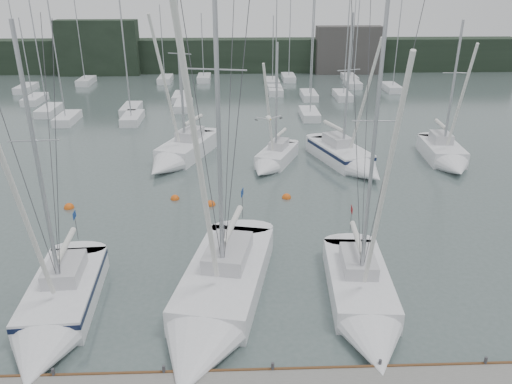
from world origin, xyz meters
TOP-DOWN VIEW (x-y plane):
  - ground at (0.00, 0.00)m, footprint 160.00×160.00m
  - far_treeline at (0.00, 62.00)m, footprint 90.00×4.00m
  - far_building_left at (-20.00, 60.00)m, footprint 12.00×3.00m
  - far_building_right at (18.00, 60.00)m, footprint 10.00×3.00m
  - mast_forest at (-3.57, 43.80)m, footprint 52.26×26.72m
  - sailboat_near_left at (-7.02, -0.73)m, footprint 3.35×9.29m
  - sailboat_near_center at (-0.34, -0.57)m, footprint 5.65×11.98m
  - sailboat_near_right at (6.27, -0.60)m, footprint 3.38×9.58m
  - sailboat_mid_b at (-4.00, 19.84)m, footprint 5.89×9.68m
  - sailboat_mid_c at (3.48, 18.46)m, footprint 4.57×6.94m
  - sailboat_mid_d at (9.58, 18.14)m, footprint 5.47×9.32m
  - sailboat_mid_e at (17.42, 18.54)m, footprint 3.20×7.71m
  - buoy_a at (-3.47, 12.49)m, footprint 0.60×0.60m
  - buoy_b at (4.07, 12.40)m, footprint 0.62×0.62m
  - buoy_c at (-10.17, 11.34)m, footprint 0.65×0.65m
  - seagull at (2.16, 2.29)m, footprint 1.11×0.53m
  - buoy_d at (-1.02, 11.46)m, footprint 0.63×0.63m

SIDE VIEW (x-z plane):
  - ground at x=0.00m, z-range 0.00..0.00m
  - buoy_a at x=-3.47m, z-range -0.30..0.30m
  - buoy_b at x=4.07m, z-range -0.31..0.31m
  - buoy_c at x=-10.17m, z-range -0.32..0.32m
  - buoy_d at x=-1.02m, z-range -0.32..0.32m
  - mast_forest at x=-3.57m, z-range -6.84..7.81m
  - sailboat_mid_c at x=3.48m, z-range -4.53..5.55m
  - sailboat_near_right at x=6.27m, z-range -6.64..7.68m
  - sailboat_near_left at x=-7.02m, z-range -6.11..7.25m
  - sailboat_near_center at x=-0.34m, z-range -8.29..9.49m
  - sailboat_mid_e at x=17.42m, z-range -5.27..6.47m
  - sailboat_mid_d at x=9.58m, z-range -5.54..6.79m
  - sailboat_mid_b at x=-4.00m, z-range -6.35..7.62m
  - far_treeline at x=0.00m, z-range 0.00..5.00m
  - far_building_right at x=18.00m, z-range 0.00..7.00m
  - far_building_left at x=-20.00m, z-range 0.00..8.00m
  - seagull at x=2.16m, z-range 8.13..8.35m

